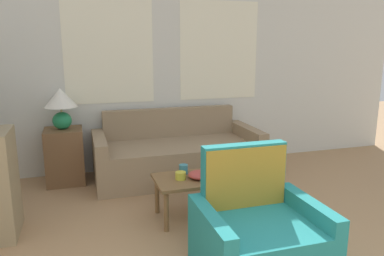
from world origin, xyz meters
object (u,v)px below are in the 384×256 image
object	(u,v)px
coffee_table	(210,180)
cup_yellow	(181,176)
couch	(176,156)
snack_bowl	(200,175)
cup_white	(250,164)
laptop	(234,167)
cup_navy	(183,169)
table_lamp	(61,103)
armchair	(257,237)

from	to	relation	value
coffee_table	cup_yellow	xyz separation A→B (m)	(-0.30, -0.00, 0.08)
couch	snack_bowl	size ratio (longest dim) A/B	9.34
couch	cup_white	xyz separation A→B (m)	(0.47, -1.12, 0.19)
coffee_table	laptop	xyz separation A→B (m)	(0.25, 0.02, 0.10)
cup_navy	cup_yellow	xyz separation A→B (m)	(-0.07, -0.14, -0.01)
table_lamp	cup_white	bearing A→B (deg)	-35.24
table_lamp	couch	bearing A→B (deg)	-6.61
table_lamp	cup_white	world-z (taller)	table_lamp
armchair	cup_navy	xyz separation A→B (m)	(-0.24, 1.09, 0.18)
armchair	coffee_table	world-z (taller)	armchair
table_lamp	laptop	xyz separation A→B (m)	(1.61, -1.34, -0.51)
coffee_table	cup_white	size ratio (longest dim) A/B	10.72
coffee_table	cup_navy	bearing A→B (deg)	149.63
armchair	table_lamp	distance (m)	2.78
snack_bowl	cup_yellow	bearing A→B (deg)	171.77
couch	cup_navy	size ratio (longest dim) A/B	21.94
armchair	snack_bowl	size ratio (longest dim) A/B	4.13
armchair	cup_yellow	xyz separation A→B (m)	(-0.31, 0.95, 0.17)
laptop	cup_navy	world-z (taller)	laptop
laptop	cup_white	xyz separation A→B (m)	(0.20, 0.06, -0.00)
armchair	snack_bowl	distance (m)	0.95
armchair	cup_yellow	world-z (taller)	armchair
cup_navy	laptop	bearing A→B (deg)	-13.40
couch	snack_bowl	xyz separation A→B (m)	(-0.10, -1.23, 0.17)
table_lamp	laptop	bearing A→B (deg)	-39.69
cup_navy	snack_bowl	world-z (taller)	cup_navy
laptop	snack_bowl	world-z (taller)	laptop
table_lamp	cup_navy	distance (m)	1.74
coffee_table	armchair	bearing A→B (deg)	-89.20
cup_white	coffee_table	bearing A→B (deg)	-170.35
laptop	cup_white	distance (m)	0.21
couch	coffee_table	bearing A→B (deg)	-89.03
couch	armchair	bearing A→B (deg)	-89.11
armchair	cup_navy	world-z (taller)	armchair
cup_navy	cup_yellow	bearing A→B (deg)	-115.77
coffee_table	cup_white	world-z (taller)	cup_white
cup_navy	armchair	bearing A→B (deg)	-77.45
couch	coffee_table	xyz separation A→B (m)	(0.02, -1.20, 0.09)
couch	cup_yellow	distance (m)	1.25
cup_navy	cup_white	size ratio (longest dim) A/B	0.93
coffee_table	snack_bowl	bearing A→B (deg)	-165.82
cup_navy	snack_bowl	size ratio (longest dim) A/B	0.43
armchair	coffee_table	distance (m)	0.96
cup_navy	coffee_table	bearing A→B (deg)	-30.37
armchair	laptop	xyz separation A→B (m)	(0.24, 0.98, 0.19)
table_lamp	snack_bowl	xyz separation A→B (m)	(1.24, -1.39, -0.53)
cup_navy	table_lamp	bearing A→B (deg)	132.71
table_lamp	cup_navy	bearing A→B (deg)	-47.29
cup_navy	cup_white	bearing A→B (deg)	-4.84
armchair	cup_navy	distance (m)	1.13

